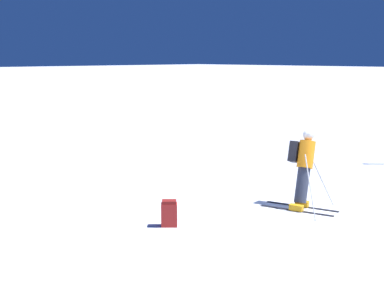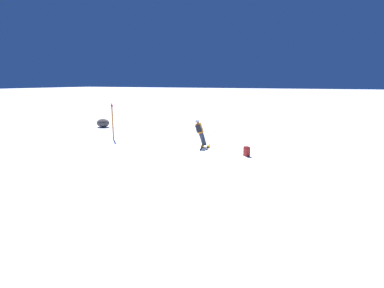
# 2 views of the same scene
# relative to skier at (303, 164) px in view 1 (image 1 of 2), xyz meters

# --- Properties ---
(ground_plane) EXTENTS (300.00, 300.00, 0.00)m
(ground_plane) POSITION_rel_skier_xyz_m (-0.59, -0.10, -0.91)
(ground_plane) COLOR white
(skier) EXTENTS (1.25, 1.64, 1.67)m
(skier) POSITION_rel_skier_xyz_m (0.00, 0.00, 0.00)
(skier) COLOR black
(skier) RESTS_ON ground
(spare_backpack) EXTENTS (0.37, 0.37, 0.50)m
(spare_backpack) POSITION_rel_skier_xyz_m (-2.97, 0.98, -0.66)
(spare_backpack) COLOR #AD231E
(spare_backpack) RESTS_ON ground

